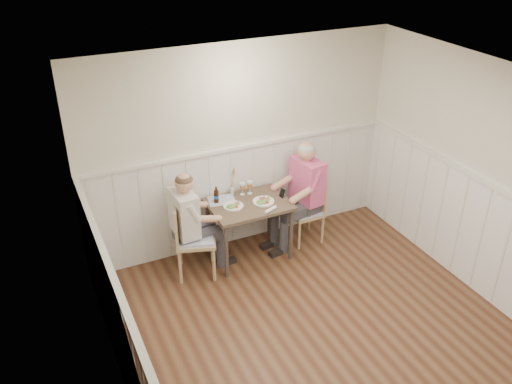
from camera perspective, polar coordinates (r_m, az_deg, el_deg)
ground_plane at (r=5.72m, az=8.05°, el=-15.96°), size 4.50×4.50×0.00m
room_shell at (r=4.78m, az=9.28°, el=-2.87°), size 4.04×4.54×2.60m
wainscot at (r=5.72m, az=4.84°, el=-6.73°), size 4.00×4.49×1.34m
dining_table at (r=6.57m, az=-0.74°, el=-1.91°), size 0.96×0.70×0.75m
chair_right at (r=7.02m, az=5.59°, el=-1.69°), size 0.40×0.40×0.85m
chair_left at (r=6.37m, az=-6.95°, el=-4.59°), size 0.57×0.57×0.96m
man_in_pink at (r=6.92m, az=5.02°, el=-0.88°), size 0.70×0.49×1.41m
diner_cream at (r=6.38m, az=-7.11°, el=-4.13°), size 0.63×0.44×1.33m
plate_man at (r=6.52m, az=0.75°, el=-0.94°), size 0.26×0.26×0.07m
plate_diner at (r=6.43m, az=-2.47°, el=-1.44°), size 0.24×0.24×0.06m
beer_glass_a at (r=6.67m, az=-0.66°, el=0.71°), size 0.07×0.07×0.17m
beer_glass_b at (r=6.65m, az=-1.45°, el=0.55°), size 0.06×0.06×0.16m
beer_bottle at (r=6.50m, az=-4.20°, el=-0.39°), size 0.06×0.06×0.21m
rolled_napkin at (r=6.34m, az=1.53°, el=-1.88°), size 0.18×0.10×0.04m
grass_vase at (r=6.64m, az=-2.53°, el=1.09°), size 0.04×0.04×0.38m
gingham_mat at (r=6.58m, az=-3.64°, el=-0.86°), size 0.36×0.31×0.01m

